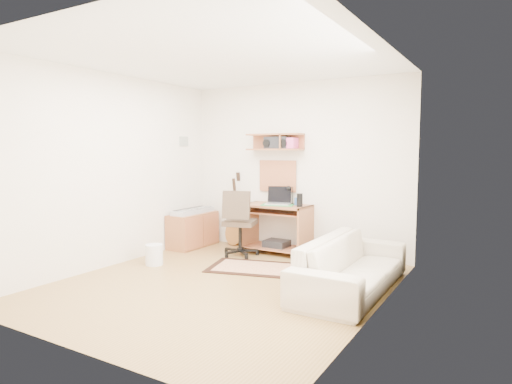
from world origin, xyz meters
The scene contains 22 objects.
floor centered at (0.00, 0.00, -0.01)m, with size 3.60×4.00×0.01m, color #A37C44.
ceiling centered at (0.00, 0.00, 2.60)m, with size 3.60×4.00×0.01m, color white.
back_wall centered at (0.00, 2.00, 1.30)m, with size 3.60×0.01×2.60m, color white.
left_wall centered at (-1.80, 0.00, 1.30)m, with size 0.01×4.00×2.60m, color white.
right_wall centered at (1.80, 0.00, 1.30)m, with size 0.01×4.00×2.60m, color white.
wall_shelf centered at (-0.30, 1.88, 1.70)m, with size 0.90×0.25×0.26m, color #9F5E38.
cork_board centered at (-0.30, 1.98, 1.17)m, with size 0.64×0.03×0.49m, color #A38351.
wall_photo centered at (-1.79, 1.50, 1.72)m, with size 0.02×0.20×0.15m, color #4C8CBF.
desk centered at (-0.18, 1.73, 0.38)m, with size 1.00×0.55×0.75m, color #9F5E38, non-canonical shape.
laptop centered at (-0.15, 1.71, 0.89)m, with size 0.36×0.36×0.28m, color silver, non-canonical shape.
speaker centered at (0.22, 1.68, 0.85)m, with size 0.09×0.09×0.20m, color black.
desk_lamp centered at (0.02, 1.87, 0.89)m, with size 0.09×0.09×0.28m, color black, non-canonical shape.
pencil_cup centered at (0.11, 1.83, 0.81)m, with size 0.08×0.08×0.11m, color #325796.
boombox centered at (-0.25, 1.87, 1.68)m, with size 0.39×0.18×0.20m, color black.
rug centered at (-0.05, 0.80, 0.01)m, with size 1.16×0.78×0.02m, color beige.
task_chair centered at (-0.58, 1.31, 0.50)m, with size 0.51×0.51×1.00m, color #3D3024, non-canonical shape.
cabinet centered at (-1.58, 1.44, 0.28)m, with size 0.40×0.90×0.55m, color #9F5E38.
music_keyboard centered at (-1.58, 1.44, 0.59)m, with size 0.26×0.82×0.07m, color #B2B5BA.
guitar centered at (-1.04, 1.86, 0.61)m, with size 0.32×0.20×1.22m, color #A46C32, non-canonical shape.
waste_basket centered at (-1.31, 0.26, 0.14)m, with size 0.24×0.24×0.28m, color white.
printer centered at (0.65, 1.68, 0.09)m, with size 0.45×0.35×0.17m, color #A5A8AA.
sofa centered at (1.38, 0.57, 0.39)m, with size 2.00×0.58×0.78m, color beige.
Camera 1 is at (2.91, -4.15, 1.58)m, focal length 30.87 mm.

